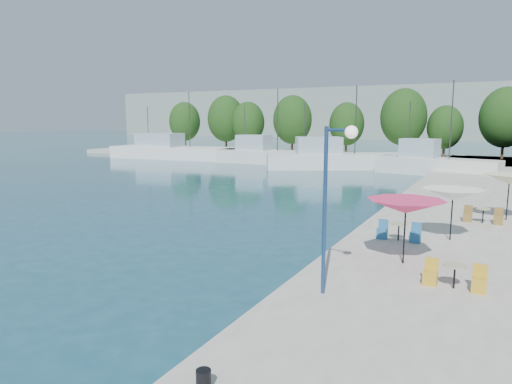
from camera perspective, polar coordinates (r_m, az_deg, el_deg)
The scene contains 22 objects.
quay_far at distance 69.21m, azimuth 11.11°, elevation 4.27°, with size 90.00×16.00×0.60m, color #A09A91.
hill_west at distance 164.51m, azimuth 13.20°, elevation 9.51°, with size 180.00×40.00×16.00m, color gray.
trawler_01 at distance 70.32m, azimuth -10.11°, elevation 5.00°, with size 21.55×7.31×10.20m.
trawler_02 at distance 61.29m, azimuth 1.18°, elevation 4.57°, with size 14.17×3.76×10.20m.
trawler_03 at distance 55.75m, azimuth 9.99°, elevation 3.99°, with size 17.57×12.30×10.20m.
trawler_04 at distance 52.15m, azimuth 21.26°, elevation 3.19°, with size 12.83×5.62×10.20m.
tree_01 at distance 86.99m, azimuth -8.91°, elevation 8.70°, with size 5.76×5.76×8.52m.
tree_02 at distance 79.55m, azimuth -3.78°, elevation 9.13°, with size 6.34×6.34×9.38m.
tree_03 at distance 77.17m, azimuth -1.01°, elevation 8.66°, with size 5.57×5.57×8.24m.
tree_04 at distance 73.04m, azimuth 4.58°, elevation 8.99°, with size 6.13×6.13×9.07m.
tree_05 at distance 72.79m, azimuth 11.27°, elevation 8.33°, with size 5.36×5.36×7.93m.
tree_06 at distance 69.87m, azimuth 17.97°, elevation 8.90°, with size 6.56×6.56×9.71m.
tree_07 at distance 70.06m, azimuth 22.56°, elevation 7.48°, with size 4.90×4.90×7.25m.
tree_08 at distance 69.95m, azimuth 28.69°, elevation 8.18°, with size 6.47×6.47×9.58m.
umbrella_pink at distance 17.19m, azimuth 18.22°, elevation -1.73°, with size 2.79×2.79×2.37m.
umbrella_white at distance 21.34m, azimuth 23.40°, elevation -0.30°, with size 2.59×2.59×2.26m.
umbrella_cream at distance 26.95m, azimuth 29.12°, elevation 1.41°, with size 2.57×2.57×2.41m.
cafe_table_01 at distance 15.65m, azimuth 23.52°, elevation -10.00°, with size 1.82×0.70×0.76m.
cafe_table_02 at distance 20.80m, azimuth 17.38°, elevation -5.03°, with size 1.82×0.70×0.76m.
cafe_table_03 at distance 25.87m, azimuth 26.49°, elevation -2.87°, with size 1.82×0.70×0.76m.
street_lamp at distance 13.24m, azimuth 9.83°, elevation 1.52°, with size 1.02×0.42×5.03m.
bollard at distance 9.61m, azimuth -6.57°, elevation -22.27°, with size 0.30×0.30×0.40m, color black.
Camera 1 is at (11.69, 0.88, 5.77)m, focal length 32.00 mm.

